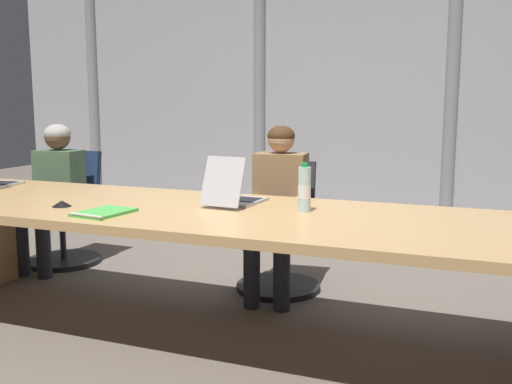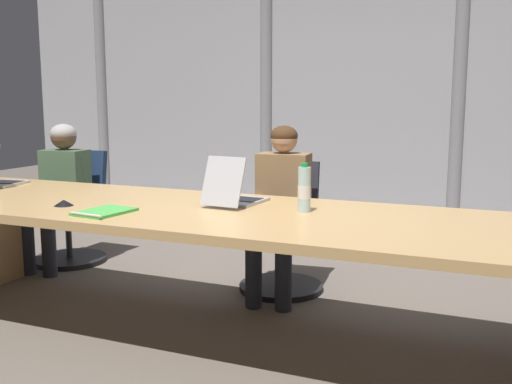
{
  "view_description": "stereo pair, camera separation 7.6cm",
  "coord_description": "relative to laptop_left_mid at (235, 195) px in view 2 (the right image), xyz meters",
  "views": [
    {
      "loc": [
        1.34,
        -2.93,
        1.36
      ],
      "look_at": [
        0.15,
        0.08,
        0.85
      ],
      "focal_mm": 41.9,
      "sensor_mm": 36.0,
      "label": 1
    },
    {
      "loc": [
        1.41,
        -2.9,
        1.36
      ],
      "look_at": [
        0.15,
        0.08,
        0.85
      ],
      "focal_mm": 41.9,
      "sensor_mm": 36.0,
      "label": 2
    }
  ],
  "objects": [
    {
      "name": "person_left_end",
      "position": [
        -1.87,
        0.66,
        -0.15
      ],
      "size": [
        0.39,
        0.56,
        1.15
      ],
      "rotation": [
        0.0,
        0.0,
        -1.5
      ],
      "color": "#4C6B4C",
      "rests_on": "ground_plane"
    },
    {
      "name": "conference_mic_left_side",
      "position": [
        -0.89,
        -0.42,
        -0.04
      ],
      "size": [
        0.11,
        0.11,
        0.03
      ],
      "primitive_type": "cone",
      "color": "black",
      "rests_on": "conference_table"
    },
    {
      "name": "office_chair_left_end",
      "position": [
        -1.89,
        0.82,
        -0.46
      ],
      "size": [
        0.6,
        0.6,
        0.92
      ],
      "rotation": [
        0.0,
        0.0,
        -1.58
      ],
      "color": "navy",
      "rests_on": "ground_plane"
    },
    {
      "name": "ground_plane",
      "position": [
        0.03,
        -0.19,
        -0.8
      ],
      "size": [
        14.85,
        14.85,
        0.0
      ],
      "primitive_type": "plane",
      "color": "#6B6056"
    },
    {
      "name": "curtain_backdrop",
      "position": [
        0.03,
        2.56,
        0.73
      ],
      "size": [
        7.42,
        0.17,
        3.07
      ],
      "color": "#B2B2B7",
      "rests_on": "ground_plane"
    },
    {
      "name": "conference_table",
      "position": [
        0.03,
        -0.19,
        -0.19
      ],
      "size": [
        4.5,
        1.14,
        0.75
      ],
      "color": "tan",
      "rests_on": "ground_plane"
    },
    {
      "name": "spiral_notepad",
      "position": [
        -0.53,
        -0.52,
        -0.05
      ],
      "size": [
        0.25,
        0.33,
        0.03
      ],
      "rotation": [
        0.0,
        0.0,
        -0.12
      ],
      "color": "#4CB74C",
      "rests_on": "conference_table"
    },
    {
      "name": "office_chair_left_mid",
      "position": [
        -0.0,
        0.82,
        -0.47
      ],
      "size": [
        0.6,
        0.6,
        0.91
      ],
      "rotation": [
        0.0,
        0.0,
        -1.46
      ],
      "color": "#2D2D38",
      "rests_on": "ground_plane"
    },
    {
      "name": "person_left_mid",
      "position": [
        0.03,
        0.66,
        -0.15
      ],
      "size": [
        0.4,
        0.57,
        1.17
      ],
      "rotation": [
        0.0,
        0.0,
        -1.47
      ],
      "color": "olive",
      "rests_on": "ground_plane"
    },
    {
      "name": "laptop_left_mid",
      "position": [
        0.0,
        0.0,
        0.0
      ],
      "size": [
        0.27,
        0.43,
        0.29
      ],
      "rotation": [
        0.0,
        0.0,
        1.49
      ],
      "color": "#BCBCC1",
      "rests_on": "conference_table"
    },
    {
      "name": "water_bottle_primary",
      "position": [
        0.44,
        -0.06,
        0.07
      ],
      "size": [
        0.07,
        0.07,
        0.27
      ],
      "color": "silver",
      "rests_on": "conference_table"
    }
  ]
}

